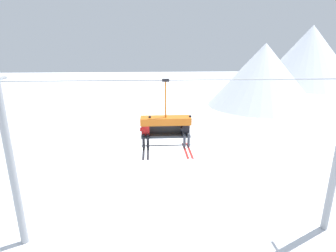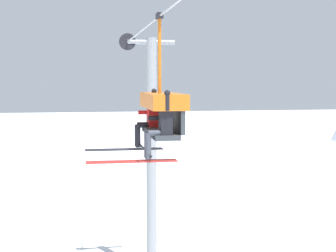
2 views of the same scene
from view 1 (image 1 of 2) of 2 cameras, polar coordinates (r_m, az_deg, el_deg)
name	(u,v)px [view 1 (image 1 of 2)]	position (r m, az deg, el deg)	size (l,w,h in m)	color
ground_plane	(159,236)	(14.68, -1.97, -22.75)	(200.00, 200.00, 0.00)	white
mountain_peak_central	(263,75)	(46.36, 19.99, 10.30)	(17.66, 17.66, 10.19)	silver
mountain_peak_east	(309,57)	(75.25, 28.38, 13.11)	(23.67, 23.67, 14.79)	silver
lift_tower_near	(10,162)	(13.94, -31.09, -6.78)	(0.36, 1.88, 8.35)	gray
lift_cable	(185,80)	(10.73, 3.65, 9.95)	(17.57, 0.05, 0.05)	gray
chairlift_chair	(166,123)	(11.09, -0.53, 0.57)	(2.12, 0.74, 2.75)	#33383D
skier_red	(146,132)	(10.95, -4.88, -1.24)	(0.48, 1.70, 1.34)	red
skier_black	(186,131)	(11.05, 3.96, -1.06)	(0.48, 1.70, 1.34)	black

